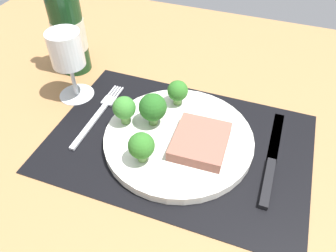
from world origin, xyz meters
The scene contains 12 objects.
ground_plane centered at (0.00, 0.00, -1.50)cm, with size 140.00×110.00×3.00cm, color #996D42.
placemat centered at (0.00, 0.00, 0.15)cm, with size 46.79×31.93×0.30cm, color black.
plate centered at (0.00, 0.00, 1.10)cm, with size 26.83×26.83×1.60cm, color silver.
steak centered at (4.22, -0.93, 2.92)cm, with size 9.06×10.41×2.05cm, color #8C5647.
broccoli_center centered at (-5.49, 1.55, 5.60)cm, with size 5.08×5.08×6.36cm.
broccoli_back_left centered at (-3.86, -7.40, 5.29)cm, with size 4.39×4.39×5.70cm.
broccoli_near_steak centered at (-3.14, 8.47, 4.86)cm, with size 4.04×4.04×5.11cm.
broccoli_front_edge centered at (-10.41, -0.49, 5.22)cm, with size 4.21×4.21×5.59cm.
fork centered at (-17.20, 1.42, 0.55)cm, with size 2.40×19.20×0.50cm.
knife centered at (16.54, 0.53, 0.60)cm, with size 1.80×23.00×0.80cm.
wine_bottle centered at (-30.14, 14.56, 10.27)cm, with size 7.04×7.04×29.63cm.
wine_glass centered at (-24.81, 5.77, 10.06)cm, with size 7.25×7.25×14.62cm.
Camera 1 is at (12.38, -39.38, 44.47)cm, focal length 35.40 mm.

